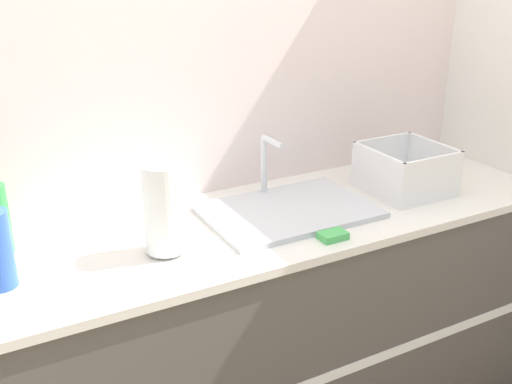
{
  "coord_description": "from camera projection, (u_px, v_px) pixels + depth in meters",
  "views": [
    {
      "loc": [
        -0.78,
        -1.34,
        1.8
      ],
      "look_at": [
        0.1,
        0.28,
        1.06
      ],
      "focal_mm": 42.0,
      "sensor_mm": 36.0,
      "label": 1
    }
  ],
  "objects": [
    {
      "name": "wall_right",
      "position": [
        510.0,
        82.0,
        2.44
      ],
      "size": [
        0.06,
        2.63,
        2.6
      ],
      "color": "silver",
      "rests_on": "ground_plane"
    },
    {
      "name": "paper_towel_roll",
      "position": [
        164.0,
        209.0,
        1.79
      ],
      "size": [
        0.12,
        0.12,
        0.29
      ],
      "color": "#4C4C51",
      "rests_on": "counter_cabinet"
    },
    {
      "name": "sponge",
      "position": [
        333.0,
        236.0,
        1.92
      ],
      "size": [
        0.09,
        0.06,
        0.02
      ],
      "color": "#4CB259",
      "rests_on": "counter_cabinet"
    },
    {
      "name": "dish_rack",
      "position": [
        405.0,
        174.0,
        2.29
      ],
      "size": [
        0.29,
        0.3,
        0.18
      ],
      "color": "white",
      "rests_on": "counter_cabinet"
    },
    {
      "name": "wall_back",
      "position": [
        183.0,
        100.0,
        2.15
      ],
      "size": [
        4.93,
        0.06,
        2.6
      ],
      "color": "silver",
      "rests_on": "ground_plane"
    },
    {
      "name": "sink",
      "position": [
        288.0,
        209.0,
        2.11
      ],
      "size": [
        0.58,
        0.4,
        0.24
      ],
      "color": "silver",
      "rests_on": "counter_cabinet"
    },
    {
      "name": "counter_cabinet",
      "position": [
        229.0,
        343.0,
        2.19
      ],
      "size": [
        2.56,
        0.65,
        0.94
      ],
      "color": "#514C47",
      "rests_on": "ground_plane"
    }
  ]
}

